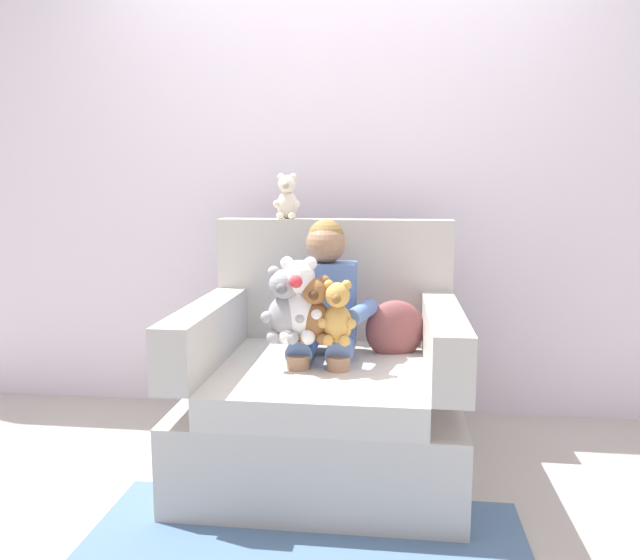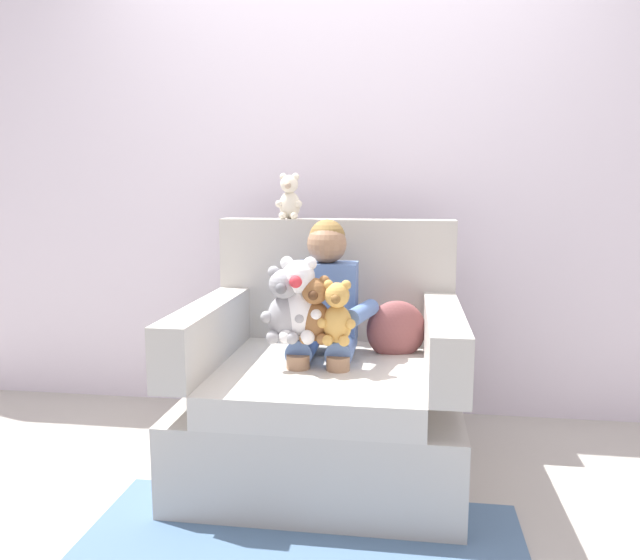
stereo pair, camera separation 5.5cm
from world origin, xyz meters
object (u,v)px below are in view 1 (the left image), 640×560
Objects in this scene: armchair at (325,392)px; plush_grey at (284,307)px; seated_child at (324,308)px; plush_white at (299,302)px; plush_cream_on_backrest at (287,198)px; throw_pillow at (395,330)px; plush_brown at (315,311)px; plush_honey at (337,314)px.

plush_grey is (-0.15, -0.14, 0.39)m from armchair.
seated_child is 2.43× the size of plush_white.
plush_white is at bearing -79.03° from plush_cream_on_backrest.
armchair is at bearing -153.38° from throw_pillow.
plush_brown is at bearing 10.80° from plush_grey.
plush_cream_on_backrest reaches higher than plush_grey.
plush_honey reaches higher than throw_pillow.
plush_grey is at bearing -165.60° from plush_brown.
armchair is 3.64× the size of plush_grey.
plush_brown reaches higher than plush_honey.
plush_cream_on_backrest reaches higher than plush_white.
plush_honey is 0.84× the size of plush_grey.
seated_child is 3.17× the size of throw_pillow.
plush_grey is (-0.06, -0.01, -0.02)m from plush_white.
plush_honey is 0.09m from plush_brown.
plush_white is at bearing -122.29° from seated_child.
throw_pillow is (0.51, -0.23, -0.56)m from plush_cream_on_backrest.
plush_white is (-0.16, 0.02, 0.04)m from plush_honey.
plush_honey is 0.40m from throw_pillow.
plush_cream_on_backrest is at bearing 120.47° from armchair.
armchair is at bearing 54.00° from plush_grey.
armchair is 4.11× the size of plush_brown.
armchair is 4.35× the size of plush_honey.
armchair is 3.24× the size of plush_white.
plush_grey is 1.41× the size of plush_cream_on_backrest.
armchair is 0.36m from seated_child.
plush_honey is at bearing -65.27° from plush_cream_on_backrest.
throw_pillow is (0.31, 0.29, -0.13)m from plush_brown.
plush_white is 0.06m from plush_grey.
seated_child reaches higher than plush_grey.
plush_cream_on_backrest reaches higher than plush_brown.
plush_honey is at bearing -29.78° from plush_white.
plush_honey is at bearing -67.20° from armchair.
seated_child is at bearing 103.14° from armchair.
throw_pillow is (0.44, 0.29, -0.15)m from plush_grey.
plush_cream_on_backrest is (-0.13, 0.51, 0.40)m from plush_white.
armchair is 0.92m from plush_cream_on_backrest.
plush_honey is at bearing -76.97° from seated_child.
throw_pillow is at bearing 10.85° from seated_child.
armchair is 1.33× the size of seated_child.
plush_cream_on_backrest reaches higher than seated_child.
plush_grey is at bearing -135.65° from armchair.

